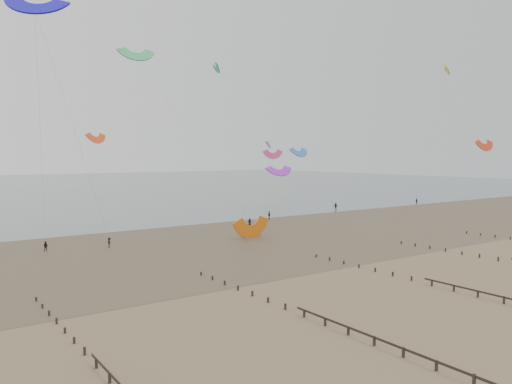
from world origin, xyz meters
TOP-DOWN VIEW (x-y plane):
  - ground at (0.00, 0.00)m, footprint 500.00×500.00m
  - sea_and_shore at (-4.08, 34.40)m, footprint 500.00×665.00m
  - kitesurfers at (19.85, 46.97)m, footprint 113.64×23.08m
  - grounded_kite at (6.34, 30.95)m, footprint 7.80×6.58m
  - kites_airborne at (-16.82, 91.53)m, footprint 228.49×112.06m

SIDE VIEW (x-z plane):
  - ground at x=0.00m, z-range 0.00..0.00m
  - grounded_kite at x=6.34m, z-range -1.91..1.91m
  - sea_and_shore at x=-4.08m, z-range -0.01..0.02m
  - kitesurfers at x=19.85m, z-range -0.06..1.70m
  - kites_airborne at x=-16.82m, z-range 1.91..41.03m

